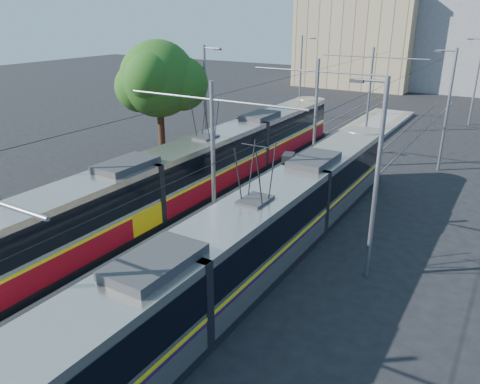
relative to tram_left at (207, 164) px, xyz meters
The scene contains 12 objects.
ground 13.11m from the tram_left, 73.92° to the right, with size 160.00×160.00×0.00m, color black.
platform 5.98m from the tram_left, 51.41° to the left, with size 4.00×50.00×0.30m, color gray.
tactile_strip_left 5.19m from the tram_left, 64.52° to the left, with size 0.70×50.00×0.01m, color gray.
tactile_strip_right 6.91m from the tram_left, 41.78° to the left, with size 0.70×50.00×0.01m, color gray.
rails 6.01m from the tram_left, 51.41° to the left, with size 8.71×70.00×0.03m.
tram_left is the anchor object (origin of this frame).
tram_right 9.98m from the tram_left, 43.83° to the right, with size 2.43×28.74×5.50m.
catenary 4.87m from the tram_left, 24.83° to the left, with size 9.20×70.00×7.00m.
street_lamps 9.57m from the tram_left, 67.07° to the left, with size 15.18×38.22×8.00m.
shelter 4.79m from the tram_left, 20.28° to the left, with size 0.92×1.19×2.31m.
tree 8.24m from the tram_left, 148.03° to the left, with size 5.78×5.35×8.40m.
building_left 48.17m from the tram_left, 97.67° to the left, with size 16.32×12.24×12.86m.
Camera 1 is at (11.75, -8.87, 10.09)m, focal length 35.00 mm.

